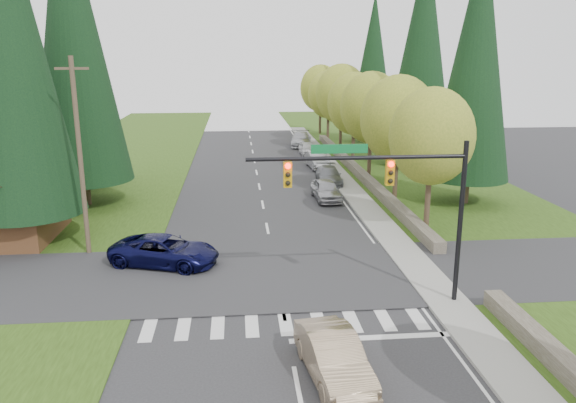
{
  "coord_description": "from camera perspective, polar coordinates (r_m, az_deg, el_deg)",
  "views": [
    {
      "loc": [
        -1.74,
        -16.43,
        10.04
      ],
      "look_at": [
        0.83,
        11.06,
        2.8
      ],
      "focal_mm": 35.0,
      "sensor_mm": 36.0,
      "label": 1
    }
  ],
  "objects": [
    {
      "name": "cross_street",
      "position": [
        26.47,
        -1.18,
        -7.6
      ],
      "size": [
        120.0,
        8.0,
        0.1
      ],
      "primitive_type": "cube",
      "color": "#28282B",
      "rests_on": "ground"
    },
    {
      "name": "parked_car_c",
      "position": [
        51.26,
        3.0,
        4.22
      ],
      "size": [
        1.91,
        4.54,
        1.46
      ],
      "primitive_type": "imported",
      "rotation": [
        0.0,
        0.0,
        0.08
      ],
      "color": "#A1A1A5",
      "rests_on": "ground"
    },
    {
      "name": "conifer_w_c",
      "position": [
        39.79,
        -21.08,
        15.57
      ],
      "size": [
        6.46,
        6.46,
        20.8
      ],
      "color": "#38281C",
      "rests_on": "ground"
    },
    {
      "name": "suv_navy",
      "position": [
        28.21,
        -12.4,
        -4.92
      ],
      "size": [
        5.8,
        3.99,
        1.47
      ],
      "primitive_type": "imported",
      "rotation": [
        0.0,
        0.0,
        1.25
      ],
      "color": "#0A0B34",
      "rests_on": "ground"
    },
    {
      "name": "conifer_w_e",
      "position": [
        46.09,
        -21.43,
        14.04
      ],
      "size": [
        5.78,
        5.78,
        18.8
      ],
      "color": "#38281C",
      "rests_on": "ground"
    },
    {
      "name": "decid_tree_4",
      "position": [
        59.59,
        5.45,
        10.81
      ],
      "size": [
        5.4,
        5.4,
        9.18
      ],
      "color": "#38281C",
      "rests_on": "ground"
    },
    {
      "name": "curb_east",
      "position": [
        40.46,
        5.94,
        0.34
      ],
      "size": [
        0.2,
        80.0,
        0.13
      ],
      "primitive_type": "cube",
      "color": "gray",
      "rests_on": "ground"
    },
    {
      "name": "sidewalk_east",
      "position": [
        40.63,
        7.11,
        0.37
      ],
      "size": [
        1.8,
        80.0,
        0.13
      ],
      "primitive_type": "cube",
      "color": "gray",
      "rests_on": "ground"
    },
    {
      "name": "decid_tree_0",
      "position": [
        32.64,
        14.4,
        6.42
      ],
      "size": [
        4.8,
        4.8,
        8.37
      ],
      "color": "#38281C",
      "rests_on": "ground"
    },
    {
      "name": "conifer_e_c",
      "position": [
        66.33,
        8.65,
        13.89
      ],
      "size": [
        5.1,
        5.1,
        16.8
      ],
      "color": "#38281C",
      "rests_on": "ground"
    },
    {
      "name": "conifer_e_a",
      "position": [
        39.68,
        18.57,
        13.6
      ],
      "size": [
        5.44,
        5.44,
        17.8
      ],
      "color": "#38281C",
      "rests_on": "ground"
    },
    {
      "name": "traffic_signal",
      "position": [
        22.38,
        10.66,
        1.38
      ],
      "size": [
        8.7,
        0.37,
        6.8
      ],
      "color": "black",
      "rests_on": "ground"
    },
    {
      "name": "sedan_champagne",
      "position": [
        18.54,
        4.66,
        -15.46
      ],
      "size": [
        2.17,
        4.67,
        1.48
      ],
      "primitive_type": "imported",
      "rotation": [
        0.0,
        0.0,
        0.14
      ],
      "color": "tan",
      "rests_on": "ground"
    },
    {
      "name": "decid_tree_1",
      "position": [
        39.25,
        11.15,
        8.22
      ],
      "size": [
        5.2,
        5.2,
        8.8
      ],
      "color": "#38281C",
      "rests_on": "ground"
    },
    {
      "name": "decid_tree_5",
      "position": [
        66.47,
        4.14,
        10.77
      ],
      "size": [
        4.8,
        4.8,
        8.3
      ],
      "color": "#38281C",
      "rests_on": "ground"
    },
    {
      "name": "parked_car_d",
      "position": [
        58.16,
        2.0,
        5.39
      ],
      "size": [
        1.65,
        3.81,
        1.28
      ],
      "primitive_type": "imported",
      "rotation": [
        0.0,
        0.0,
        0.04
      ],
      "color": "silver",
      "rests_on": "ground"
    },
    {
      "name": "parked_car_a",
      "position": [
        39.95,
        3.9,
        1.19
      ],
      "size": [
        1.95,
        4.36,
        1.46
      ],
      "primitive_type": "imported",
      "rotation": [
        0.0,
        0.0,
        0.05
      ],
      "color": "#A1A1A5",
      "rests_on": "ground"
    },
    {
      "name": "grass_west",
      "position": [
        39.42,
        -21.74,
        -1.08
      ],
      "size": [
        14.0,
        110.0,
        0.06
      ],
      "primitive_type": "cube",
      "color": "#284211",
      "rests_on": "ground"
    },
    {
      "name": "conifer_w_a",
      "position": [
        32.45,
        -26.55,
        14.54
      ],
      "size": [
        6.12,
        6.12,
        19.8
      ],
      "color": "#38281C",
      "rests_on": "ground"
    },
    {
      "name": "ground",
      "position": [
        19.33,
        0.63,
        -16.6
      ],
      "size": [
        120.0,
        120.0,
        0.0
      ],
      "primitive_type": "plane",
      "color": "#28282B",
      "rests_on": "ground"
    },
    {
      "name": "grass_east",
      "position": [
        40.55,
        16.17,
        -0.19
      ],
      "size": [
        14.0,
        110.0,
        0.06
      ],
      "primitive_type": "cube",
      "color": "#284211",
      "rests_on": "ground"
    },
    {
      "name": "decid_tree_3",
      "position": [
        52.76,
        6.75,
        9.84
      ],
      "size": [
        5.0,
        5.0,
        8.55
      ],
      "color": "#38281C",
      "rests_on": "ground"
    },
    {
      "name": "decid_tree_6",
      "position": [
        73.37,
        3.32,
        11.41
      ],
      "size": [
        5.2,
        5.2,
        8.86
      ],
      "color": "#38281C",
      "rests_on": "ground"
    },
    {
      "name": "parked_car_e",
      "position": [
        63.72,
        1.35,
        6.34
      ],
      "size": [
        2.85,
        5.6,
        1.56
      ],
      "primitive_type": "imported",
      "rotation": [
        0.0,
        0.0,
        -0.13
      ],
      "color": "#A6A7AB",
      "rests_on": "ground"
    },
    {
      "name": "utility_pole",
      "position": [
        29.87,
        -20.37,
        4.34
      ],
      "size": [
        1.6,
        0.24,
        10.0
      ],
      "color": "#473828",
      "rests_on": "ground"
    },
    {
      "name": "parked_car_b",
      "position": [
        45.0,
        4.18,
        2.65
      ],
      "size": [
        2.12,
        4.74,
        1.35
      ],
      "primitive_type": "imported",
      "rotation": [
        0.0,
        0.0,
        -0.05
      ],
      "color": "slate",
      "rests_on": "ground"
    },
    {
      "name": "conifer_e_b",
      "position": [
        53.14,
        13.51,
        15.12
      ],
      "size": [
        6.12,
        6.12,
        19.8
      ],
      "color": "#38281C",
      "rests_on": "ground"
    },
    {
      "name": "stone_wall_north",
      "position": [
        48.54,
        7.09,
        3.07
      ],
      "size": [
        0.7,
        40.0,
        0.7
      ],
      "primitive_type": "cube",
      "color": "#4C4438",
      "rests_on": "ground"
    },
    {
      "name": "decid_tree_2",
      "position": [
        45.91,
        8.46,
        9.4
      ],
      "size": [
        5.0,
        5.0,
        8.82
      ],
      "color": "#38281C",
      "rests_on": "ground"
    }
  ]
}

